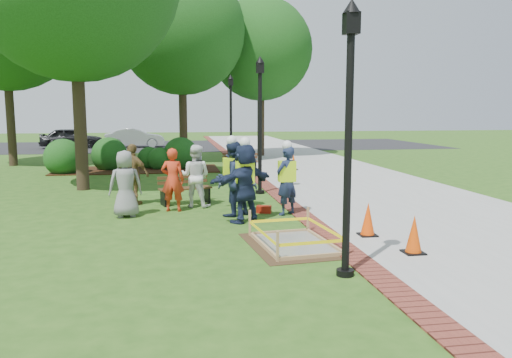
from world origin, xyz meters
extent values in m
plane|color=#285116|center=(0.00, 0.00, 0.00)|extent=(100.00, 100.00, 0.00)
cube|color=#9E9E99|center=(5.00, 10.00, 0.01)|extent=(6.00, 60.00, 0.02)
cube|color=maroon|center=(1.75, 10.00, 0.01)|extent=(0.50, 60.00, 0.03)
cube|color=#381E0F|center=(-3.00, 12.00, 0.02)|extent=(7.00, 3.00, 0.05)
cube|color=black|center=(0.00, 27.00, 0.00)|extent=(36.00, 12.00, 0.01)
cube|color=#47331E|center=(0.88, -1.13, 0.00)|extent=(1.93, 2.46, 0.01)
cube|color=gray|center=(0.88, -1.13, 0.02)|extent=(1.38, 1.92, 0.04)
cube|color=tan|center=(0.88, -1.13, 0.04)|extent=(1.51, 2.05, 0.08)
cube|color=tan|center=(0.88, -1.13, 0.28)|extent=(1.55, 2.08, 0.55)
cube|color=yellow|center=(0.88, -1.13, 0.30)|extent=(1.49, 2.03, 0.06)
cube|color=brown|center=(-1.12, 3.60, 0.45)|extent=(1.52, 0.82, 0.04)
cube|color=brown|center=(-1.18, 3.82, 0.67)|extent=(1.41, 0.45, 0.23)
cube|color=black|center=(-1.12, 3.60, 0.21)|extent=(1.40, 0.84, 0.43)
cube|color=#532D1C|center=(1.35, 10.50, 0.46)|extent=(1.53, 0.60, 0.04)
cube|color=#532D1C|center=(1.37, 10.74, 0.69)|extent=(1.49, 0.20, 0.24)
cube|color=black|center=(1.35, 10.50, 0.22)|extent=(1.40, 0.64, 0.44)
cube|color=black|center=(2.88, -2.06, 0.02)|extent=(0.37, 0.37, 0.05)
cone|color=#DC4506|center=(2.88, -2.06, 0.39)|extent=(0.29, 0.29, 0.68)
cube|color=black|center=(2.55, -0.69, 0.02)|extent=(0.37, 0.37, 0.05)
cone|color=#F04507|center=(2.55, -0.69, 0.39)|extent=(0.29, 0.29, 0.67)
cube|color=black|center=(3.76, 10.89, 0.02)|extent=(0.36, 0.36, 0.05)
cone|color=#DD4406|center=(3.76, 10.89, 0.37)|extent=(0.28, 0.28, 0.65)
cube|color=maroon|center=(0.84, 2.03, 0.09)|extent=(0.42, 0.31, 0.18)
cylinder|color=black|center=(1.25, -3.00, 1.90)|extent=(0.12, 0.12, 3.80)
cube|color=black|center=(1.25, -3.00, 3.90)|extent=(0.22, 0.22, 0.32)
cone|color=black|center=(1.25, -3.00, 4.15)|extent=(0.28, 0.28, 0.22)
cylinder|color=black|center=(1.25, -3.00, 0.05)|extent=(0.28, 0.28, 0.10)
cylinder|color=black|center=(1.25, 5.00, 1.90)|extent=(0.12, 0.12, 3.80)
cube|color=black|center=(1.25, 5.00, 3.90)|extent=(0.22, 0.22, 0.32)
cone|color=black|center=(1.25, 5.00, 4.15)|extent=(0.28, 0.28, 0.22)
cylinder|color=black|center=(1.25, 5.00, 0.05)|extent=(0.28, 0.28, 0.10)
cylinder|color=black|center=(1.25, 13.00, 1.90)|extent=(0.12, 0.12, 3.80)
cube|color=black|center=(1.25, 13.00, 3.90)|extent=(0.22, 0.22, 0.32)
cone|color=black|center=(1.25, 13.00, 4.15)|extent=(0.28, 0.28, 0.22)
cylinder|color=black|center=(1.25, 13.00, 0.05)|extent=(0.28, 0.28, 0.10)
cylinder|color=#3D2D1E|center=(-4.41, 6.72, 2.83)|extent=(0.40, 0.40, 5.65)
cylinder|color=#3D2D1E|center=(-0.92, 15.25, 2.68)|extent=(0.41, 0.41, 5.36)
sphere|color=#174012|center=(-0.92, 15.25, 6.51)|extent=(6.30, 6.30, 6.30)
cylinder|color=#3D2D1E|center=(3.53, 17.91, 2.48)|extent=(0.40, 0.40, 4.95)
sphere|color=#174012|center=(3.53, 17.91, 6.01)|extent=(5.75, 5.75, 5.75)
cylinder|color=#3D2D1E|center=(-8.96, 14.79, 2.84)|extent=(0.38, 0.38, 5.68)
sphere|color=#174012|center=(-8.96, 14.79, 6.90)|extent=(6.84, 6.84, 6.84)
sphere|color=#174012|center=(-5.93, 11.19, 0.00)|extent=(1.57, 1.57, 1.57)
sphere|color=#174012|center=(-4.22, 12.27, 0.00)|extent=(1.56, 1.56, 1.56)
sphere|color=#174012|center=(-2.03, 12.09, 0.00)|extent=(1.07, 1.07, 1.07)
sphere|color=#174012|center=(-1.11, 12.22, 0.00)|extent=(1.54, 1.54, 1.54)
sphere|color=#174012|center=(-2.52, 12.65, 0.00)|extent=(1.06, 1.06, 1.06)
imported|color=gray|center=(-2.60, 2.10, 0.83)|extent=(0.58, 0.43, 1.65)
imported|color=red|center=(-1.45, 2.63, 0.82)|extent=(0.59, 0.45, 1.65)
imported|color=white|center=(-0.84, 3.14, 0.85)|extent=(0.63, 0.53, 1.69)
imported|color=brown|center=(-2.54, 3.68, 0.85)|extent=(0.65, 0.57, 1.70)
imported|color=#2C374D|center=(0.25, 2.76, 0.81)|extent=(0.58, 0.44, 1.62)
imported|color=#161F3A|center=(0.22, 1.07, 0.93)|extent=(0.71, 0.63, 1.86)
cube|color=#ABE012|center=(0.22, 1.07, 1.19)|extent=(0.42, 0.26, 0.52)
sphere|color=white|center=(0.22, 1.07, 1.88)|extent=(0.25, 0.25, 0.25)
imported|color=#151C39|center=(1.36, 1.70, 0.86)|extent=(0.66, 0.59, 1.73)
cube|color=#ABE012|center=(1.36, 1.70, 1.11)|extent=(0.42, 0.26, 0.52)
sphere|color=white|center=(1.36, 1.70, 1.75)|extent=(0.25, 0.25, 0.25)
imported|color=#171B3D|center=(0.00, 1.82, 0.93)|extent=(0.71, 0.64, 1.85)
cube|color=#ABE012|center=(0.00, 1.82, 1.19)|extent=(0.42, 0.26, 0.52)
sphere|color=white|center=(0.00, 1.82, 1.88)|extent=(0.25, 0.25, 0.25)
imported|color=black|center=(-8.41, 25.88, 0.00)|extent=(2.39, 4.84, 1.53)
imported|color=#BBBCC1|center=(-4.12, 25.83, 0.00)|extent=(2.24, 4.61, 1.47)
camera|label=1|loc=(-1.40, -10.34, 2.62)|focal=35.00mm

